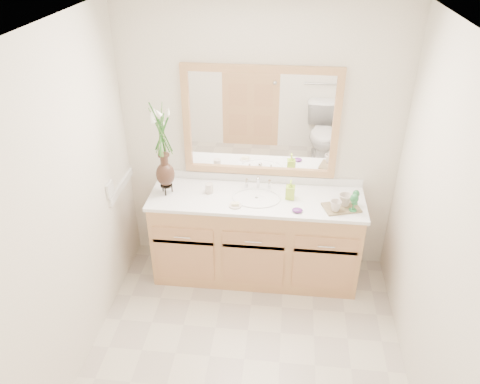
# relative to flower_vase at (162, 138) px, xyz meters

# --- Properties ---
(floor) EXTENTS (2.60, 2.60, 0.00)m
(floor) POSITION_rel_flower_vase_xyz_m (0.78, -1.00, -1.35)
(floor) COLOR #BDB1A2
(floor) RESTS_ON ground
(ceiling) EXTENTS (2.40, 2.60, 0.02)m
(ceiling) POSITION_rel_flower_vase_xyz_m (0.78, -1.00, 1.05)
(ceiling) COLOR white
(ceiling) RESTS_ON wall_back
(wall_back) EXTENTS (2.40, 0.02, 2.40)m
(wall_back) POSITION_rel_flower_vase_xyz_m (0.78, 0.30, -0.15)
(wall_back) COLOR white
(wall_back) RESTS_ON floor
(wall_left) EXTENTS (0.02, 2.60, 2.40)m
(wall_left) POSITION_rel_flower_vase_xyz_m (-0.42, -1.00, -0.15)
(wall_left) COLOR white
(wall_left) RESTS_ON floor
(wall_right) EXTENTS (0.02, 2.60, 2.40)m
(wall_right) POSITION_rel_flower_vase_xyz_m (1.98, -1.00, -0.15)
(wall_right) COLOR white
(wall_right) RESTS_ON floor
(vanity) EXTENTS (1.80, 0.55, 0.80)m
(vanity) POSITION_rel_flower_vase_xyz_m (0.78, 0.01, -0.95)
(vanity) COLOR tan
(vanity) RESTS_ON floor
(counter) EXTENTS (1.84, 0.57, 0.03)m
(counter) POSITION_rel_flower_vase_xyz_m (0.78, 0.01, -0.54)
(counter) COLOR white
(counter) RESTS_ON vanity
(sink) EXTENTS (0.38, 0.34, 0.23)m
(sink) POSITION_rel_flower_vase_xyz_m (0.78, -0.01, -0.58)
(sink) COLOR white
(sink) RESTS_ON counter
(mirror) EXTENTS (1.32, 0.04, 0.97)m
(mirror) POSITION_rel_flower_vase_xyz_m (0.78, 0.27, 0.05)
(mirror) COLOR white
(mirror) RESTS_ON wall_back
(switch_plate) EXTENTS (0.02, 0.12, 0.12)m
(switch_plate) POSITION_rel_flower_vase_xyz_m (-0.41, -0.24, -0.37)
(switch_plate) COLOR white
(switch_plate) RESTS_ON wall_left
(flower_vase) EXTENTS (0.19, 0.19, 0.77)m
(flower_vase) POSITION_rel_flower_vase_xyz_m (0.00, 0.00, 0.00)
(flower_vase) COLOR black
(flower_vase) RESTS_ON counter
(tumbler) EXTENTS (0.07, 0.07, 0.09)m
(tumbler) POSITION_rel_flower_vase_xyz_m (0.37, 0.04, -0.48)
(tumbler) COLOR beige
(tumbler) RESTS_ON counter
(soap_dish) EXTENTS (0.11, 0.11, 0.03)m
(soap_dish) POSITION_rel_flower_vase_xyz_m (0.61, -0.15, -0.51)
(soap_dish) COLOR beige
(soap_dish) RESTS_ON counter
(soap_bottle) EXTENTS (0.07, 0.08, 0.15)m
(soap_bottle) POSITION_rel_flower_vase_xyz_m (1.06, 0.03, -0.45)
(soap_bottle) COLOR #A7D632
(soap_bottle) RESTS_ON counter
(purple_dish) EXTENTS (0.09, 0.07, 0.03)m
(purple_dish) POSITION_rel_flower_vase_xyz_m (1.13, -0.18, -0.51)
(purple_dish) COLOR #5D2674
(purple_dish) RESTS_ON counter
(tray) EXTENTS (0.33, 0.27, 0.01)m
(tray) POSITION_rel_flower_vase_xyz_m (1.49, -0.09, -0.51)
(tray) COLOR brown
(tray) RESTS_ON counter
(mug_left) EXTENTS (0.12, 0.12, 0.09)m
(mug_left) POSITION_rel_flower_vase_xyz_m (1.43, -0.15, -0.46)
(mug_left) COLOR beige
(mug_left) RESTS_ON tray
(mug_right) EXTENTS (0.15, 0.15, 0.11)m
(mug_right) POSITION_rel_flower_vase_xyz_m (1.51, -0.06, -0.45)
(mug_right) COLOR beige
(mug_right) RESTS_ON tray
(goblet_front) EXTENTS (0.07, 0.07, 0.15)m
(goblet_front) POSITION_rel_flower_vase_xyz_m (1.57, -0.13, -0.40)
(goblet_front) COLOR #256F39
(goblet_front) RESTS_ON tray
(goblet_back) EXTENTS (0.06, 0.06, 0.13)m
(goblet_back) POSITION_rel_flower_vase_xyz_m (1.60, -0.03, -0.42)
(goblet_back) COLOR #256F39
(goblet_back) RESTS_ON tray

